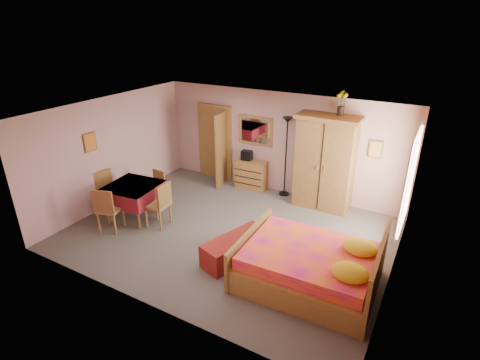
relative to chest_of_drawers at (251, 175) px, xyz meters
The scene contains 23 objects.
floor 2.39m from the chest_of_drawers, 73.72° to the right, with size 6.50×6.50×0.00m, color #67615A.
ceiling 3.24m from the chest_of_drawers, 73.72° to the right, with size 6.50×6.50×0.00m, color brown.
wall_back 1.15m from the chest_of_drawers, 19.45° to the left, with size 6.50×0.10×2.60m, color tan.
wall_front 4.90m from the chest_of_drawers, 82.09° to the right, with size 6.50×0.10×2.60m, color tan.
wall_left 3.56m from the chest_of_drawers, 138.79° to the right, with size 0.10×5.00×2.60m, color tan.
wall_right 4.61m from the chest_of_drawers, 30.08° to the right, with size 0.10×5.00×2.60m, color tan.
doorway 1.41m from the chest_of_drawers, behind, with size 1.06×0.12×2.15m, color #9E6B35.
window 4.16m from the chest_of_drawers, 15.40° to the right, with size 0.08×1.40×1.95m, color white.
picture_left 4.06m from the chest_of_drawers, 131.75° to the right, with size 0.04×0.32×0.42m, color orange.
picture_back 3.24m from the chest_of_drawers, ahead, with size 0.30×0.04×0.40m, color #D8BF59.
chest_of_drawers is the anchor object (origin of this frame).
wall_mirror 1.19m from the chest_of_drawers, 90.00° to the left, with size 0.96×0.05×0.76m, color silver.
stereo 0.54m from the chest_of_drawers, 164.38° to the left, with size 0.27×0.20×0.25m, color black.
floor_lamp 1.14m from the chest_of_drawers, ahead, with size 0.26×0.26×2.05m, color black.
wardrobe 2.11m from the chest_of_drawers, ahead, with size 1.44×0.74×2.25m, color olive.
sunflower_vase 3.06m from the chest_of_drawers, ahead, with size 0.22×0.22×0.54m, color yellow.
bed 4.00m from the chest_of_drawers, 48.12° to the right, with size 2.32×1.83×1.08m, color #DA156C.
bench 3.23m from the chest_of_drawers, 67.40° to the right, with size 0.51×1.38×0.46m, color maroon.
dining_table 3.14m from the chest_of_drawers, 120.23° to the right, with size 1.10×1.10×0.81m, color maroon.
chair_south 3.75m from the chest_of_drawers, 116.01° to the right, with size 0.46×0.46×1.02m, color #B07B3B.
chair_north 2.55m from the chest_of_drawers, 129.58° to the right, with size 0.38×0.38×0.83m, color olive.
chair_west 3.62m from the chest_of_drawers, 130.68° to the right, with size 0.43×0.43×0.96m, color olive.
chair_east 2.86m from the chest_of_drawers, 107.95° to the right, with size 0.46×0.46×1.02m, color #AA7A39.
Camera 1 is at (3.57, -5.89, 4.28)m, focal length 28.00 mm.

